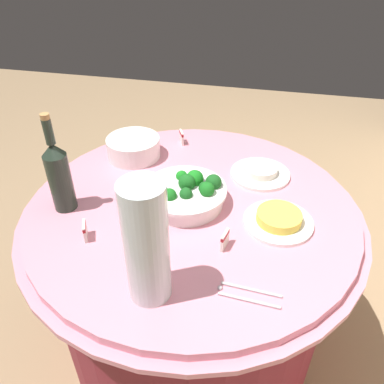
% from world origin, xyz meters
% --- Properties ---
extents(ground_plane, '(6.00, 6.00, 0.00)m').
position_xyz_m(ground_plane, '(0.00, 0.00, 0.00)').
color(ground_plane, '#9E7F5B').
extents(buffet_table, '(1.16, 1.16, 0.74)m').
position_xyz_m(buffet_table, '(0.00, 0.00, 0.38)').
color(buffet_table, maroon).
rests_on(buffet_table, ground_plane).
extents(broccoli_bowl, '(0.28, 0.28, 0.11)m').
position_xyz_m(broccoli_bowl, '(0.00, -0.02, 0.78)').
color(broccoli_bowl, white).
rests_on(broccoli_bowl, buffet_table).
extents(plate_stack, '(0.21, 0.21, 0.08)m').
position_xyz_m(plate_stack, '(-0.26, -0.29, 0.78)').
color(plate_stack, white).
rests_on(plate_stack, buffet_table).
extents(wine_bottle, '(0.07, 0.07, 0.34)m').
position_xyz_m(wine_bottle, '(0.10, -0.41, 0.87)').
color(wine_bottle, '#243126').
rests_on(wine_bottle, buffet_table).
extents(decorative_fruit_vase, '(0.11, 0.11, 0.34)m').
position_xyz_m(decorative_fruit_vase, '(0.38, -0.03, 0.90)').
color(decorative_fruit_vase, silver).
rests_on(decorative_fruit_vase, buffet_table).
extents(serving_tongs, '(0.06, 0.17, 0.01)m').
position_xyz_m(serving_tongs, '(0.34, 0.22, 0.74)').
color(serving_tongs, silver).
rests_on(serving_tongs, buffet_table).
extents(food_plate_fried_egg, '(0.22, 0.22, 0.04)m').
position_xyz_m(food_plate_fried_egg, '(0.04, 0.29, 0.76)').
color(food_plate_fried_egg, white).
rests_on(food_plate_fried_egg, buffet_table).
extents(food_plate_rice, '(0.22, 0.22, 0.04)m').
position_xyz_m(food_plate_rice, '(-0.23, 0.21, 0.75)').
color(food_plate_rice, white).
rests_on(food_plate_rice, buffet_table).
extents(label_placard_front, '(0.05, 0.03, 0.05)m').
position_xyz_m(label_placard_front, '(0.23, -0.28, 0.77)').
color(label_placard_front, white).
rests_on(label_placard_front, buffet_table).
extents(label_placard_mid, '(0.05, 0.03, 0.05)m').
position_xyz_m(label_placard_mid, '(-0.40, -0.13, 0.77)').
color(label_placard_mid, white).
rests_on(label_placard_mid, buffet_table).
extents(label_placard_rear, '(0.05, 0.02, 0.05)m').
position_xyz_m(label_placard_rear, '(0.18, 0.14, 0.77)').
color(label_placard_rear, white).
rests_on(label_placard_rear, buffet_table).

